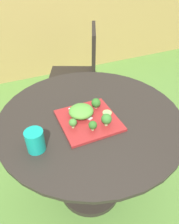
% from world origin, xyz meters
% --- Properties ---
extents(ground_plane, '(12.00, 12.00, 0.00)m').
position_xyz_m(ground_plane, '(0.00, 0.00, 0.00)').
color(ground_plane, '#568438').
extents(bamboo_fence, '(8.00, 0.08, 1.27)m').
position_xyz_m(bamboo_fence, '(0.00, 1.91, 0.63)').
color(bamboo_fence, '#A8894C').
rests_on(bamboo_fence, ground_plane).
extents(patio_table, '(1.00, 1.00, 0.71)m').
position_xyz_m(patio_table, '(0.00, 0.00, 0.48)').
color(patio_table, '#28231E').
rests_on(patio_table, ground_plane).
extents(patio_chair, '(0.58, 0.58, 0.90)m').
position_xyz_m(patio_chair, '(0.29, 0.86, 0.53)').
color(patio_chair, black).
rests_on(patio_chair, ground_plane).
extents(salad_plate, '(0.29, 0.29, 0.01)m').
position_xyz_m(salad_plate, '(-0.03, -0.05, 0.71)').
color(salad_plate, maroon).
rests_on(salad_plate, patio_table).
extents(drinking_glass, '(0.08, 0.08, 0.10)m').
position_xyz_m(drinking_glass, '(-0.32, -0.13, 0.75)').
color(drinking_glass, '#149989').
rests_on(drinking_glass, patio_table).
extents(fork, '(0.09, 0.14, 0.00)m').
position_xyz_m(fork, '(-0.05, -0.00, 0.72)').
color(fork, silver).
rests_on(fork, salad_plate).
extents(lettuce_mound, '(0.13, 0.13, 0.05)m').
position_xyz_m(lettuce_mound, '(-0.05, 0.00, 0.75)').
color(lettuce_mound, '#519338').
rests_on(lettuce_mound, salad_plate).
extents(broccoli_floret_0, '(0.05, 0.05, 0.06)m').
position_xyz_m(broccoli_floret_0, '(0.03, -0.12, 0.76)').
color(broccoli_floret_0, '#99B770').
rests_on(broccoli_floret_0, salad_plate).
extents(broccoli_floret_1, '(0.04, 0.04, 0.05)m').
position_xyz_m(broccoli_floret_1, '(-0.04, -0.13, 0.75)').
color(broccoli_floret_1, '#99B770').
rests_on(broccoli_floret_1, salad_plate).
extents(broccoli_floret_2, '(0.04, 0.04, 0.05)m').
position_xyz_m(broccoli_floret_2, '(-0.13, -0.07, 0.75)').
color(broccoli_floret_2, '#99B770').
rests_on(broccoli_floret_2, salad_plate).
extents(broccoli_floret_3, '(0.05, 0.05, 0.06)m').
position_xyz_m(broccoli_floret_3, '(0.05, 0.03, 0.75)').
color(broccoli_floret_3, '#99B770').
rests_on(broccoli_floret_3, salad_plate).
extents(cucumber_slice_0, '(0.05, 0.05, 0.01)m').
position_xyz_m(cucumber_slice_0, '(0.08, -0.04, 0.72)').
color(cucumber_slice_0, '#8EB766').
rests_on(cucumber_slice_0, salad_plate).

